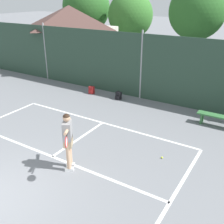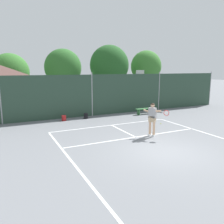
% 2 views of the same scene
% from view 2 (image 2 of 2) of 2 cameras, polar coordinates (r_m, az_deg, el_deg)
% --- Properties ---
extents(ground_plane, '(120.00, 120.00, 0.00)m').
position_cam_2_polar(ground_plane, '(10.82, 12.91, -9.55)').
color(ground_plane, slate).
extents(court_markings, '(8.30, 11.10, 0.01)m').
position_cam_2_polar(court_markings, '(11.30, 10.84, -8.57)').
color(court_markings, white).
rests_on(court_markings, ground).
extents(chainlink_fence, '(26.09, 0.09, 3.40)m').
position_cam_2_polar(chainlink_fence, '(18.16, -4.98, 4.13)').
color(chainlink_fence, '#284233').
rests_on(chainlink_fence, ground).
extents(basketball_hoop, '(0.90, 0.67, 3.55)m').
position_cam_2_polar(basketball_hoop, '(22.52, 6.88, 7.12)').
color(basketball_hoop, '#284CB2').
rests_on(basketball_hoop, ground).
extents(treeline_backdrop, '(25.16, 4.31, 6.49)m').
position_cam_2_polar(treeline_backdrop, '(26.62, -10.54, 10.87)').
color(treeline_backdrop, brown).
rests_on(treeline_backdrop, ground).
extents(tennis_player, '(0.87, 1.21, 1.85)m').
position_cam_2_polar(tennis_player, '(12.80, 10.02, -1.10)').
color(tennis_player, silver).
rests_on(tennis_player, ground).
extents(tennis_ball, '(0.07, 0.07, 0.07)m').
position_cam_2_polar(tennis_ball, '(15.92, 12.02, -2.83)').
color(tennis_ball, '#CCE033').
rests_on(tennis_ball, ground).
extents(backpack_red, '(0.29, 0.25, 0.46)m').
position_cam_2_polar(backpack_red, '(16.87, -11.83, -1.50)').
color(backpack_red, maroon).
rests_on(backpack_red, ground).
extents(backpack_black, '(0.31, 0.28, 0.46)m').
position_cam_2_polar(backpack_black, '(17.36, -6.50, -0.99)').
color(backpack_black, black).
rests_on(backpack_black, ground).
extents(courtside_bench, '(1.60, 0.36, 0.48)m').
position_cam_2_polar(courtside_bench, '(19.10, 8.14, 0.55)').
color(courtside_bench, '#336B38').
rests_on(courtside_bench, ground).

